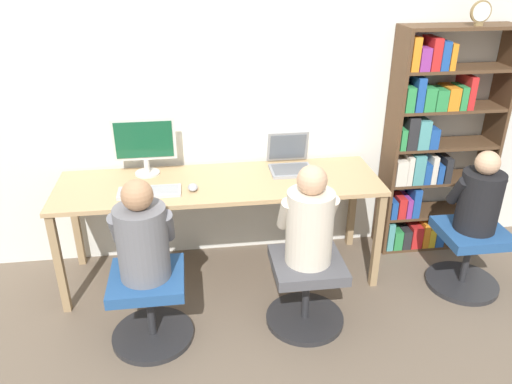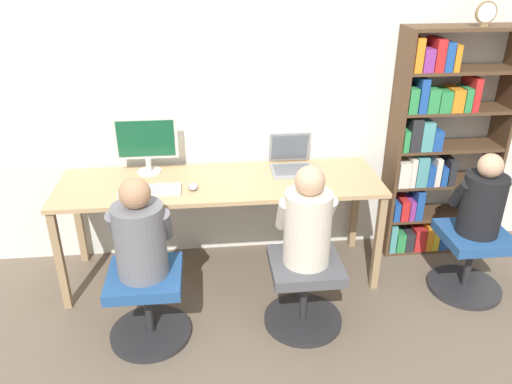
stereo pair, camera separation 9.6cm
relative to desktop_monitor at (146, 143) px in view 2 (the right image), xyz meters
name	(u,v)px [view 2 (the right image)]	position (x,y,z in m)	size (l,w,h in m)	color
ground_plane	(225,299)	(0.50, -0.53, -0.99)	(14.00, 14.00, 0.00)	brown
wall_back	(216,91)	(0.50, 0.19, 0.31)	(10.00, 0.05, 2.60)	silver
desk	(221,190)	(0.50, -0.20, -0.29)	(2.24, 0.65, 0.77)	tan
desktop_monitor	(146,143)	(0.00, 0.00, 0.00)	(0.44, 0.18, 0.41)	beige
laptop	(292,163)	(1.03, -0.05, -0.17)	(0.30, 0.31, 0.26)	gray
keyboard	(150,190)	(0.03, -0.33, -0.21)	(0.41, 0.17, 0.03)	#B2B2B7
computer_mouse_by_keyboard	(193,186)	(0.32, -0.31, -0.20)	(0.07, 0.10, 0.04)	#99999E
office_chair_left	(148,301)	(0.01, -0.84, -0.73)	(0.51, 0.51, 0.48)	#262628
office_chair_right	(304,289)	(1.00, -0.81, -0.73)	(0.51, 0.51, 0.48)	#262628
person_at_monitor	(140,234)	(0.01, -0.83, -0.25)	(0.37, 0.31, 0.62)	slate
person_at_laptop	(308,222)	(1.00, -0.80, -0.24)	(0.35, 0.31, 0.64)	beige
bookshelf	(434,150)	(2.12, 0.00, -0.13)	(0.84, 0.27, 1.75)	#513823
desk_clock	(486,13)	(2.30, -0.06, 0.85)	(0.14, 0.03, 0.16)	olive
office_chair_side	(470,258)	(2.23, -0.58, -0.73)	(0.51, 0.51, 0.48)	#262628
person_near_shelf	(483,200)	(2.23, -0.58, -0.27)	(0.34, 0.29, 0.57)	black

